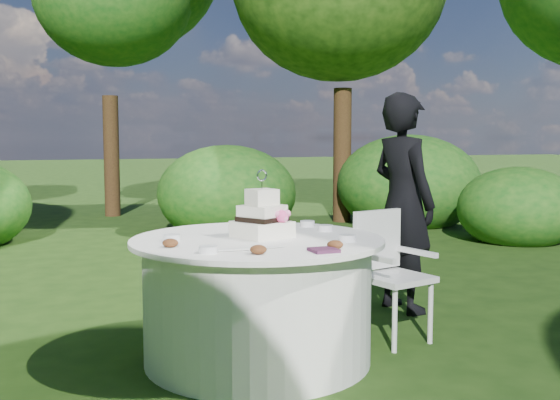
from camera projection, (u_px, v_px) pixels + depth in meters
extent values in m
plane|color=#1A360E|center=(258.00, 359.00, 4.10)|extent=(80.00, 80.00, 0.00)
cube|color=#461E3A|center=(324.00, 250.00, 3.54)|extent=(0.14, 0.14, 0.02)
ellipsoid|color=silver|center=(245.00, 249.00, 3.60)|extent=(0.48, 0.07, 0.01)
imported|color=black|center=(403.00, 203.00, 5.21)|extent=(0.52, 0.70, 1.74)
cylinder|color=silver|center=(258.00, 302.00, 4.07)|extent=(1.40, 1.40, 0.74)
cylinder|color=white|center=(257.00, 240.00, 4.03)|extent=(1.56, 1.56, 0.03)
cube|color=white|center=(262.00, 229.00, 4.06)|extent=(0.38, 0.38, 0.10)
cube|color=silver|center=(262.00, 213.00, 4.05)|extent=(0.31, 0.31, 0.10)
cube|color=beige|center=(262.00, 197.00, 4.04)|extent=(0.19, 0.19, 0.10)
cube|color=black|center=(262.00, 219.00, 4.05)|extent=(0.33, 0.33, 0.03)
sphere|color=#F0468F|center=(282.00, 217.00, 4.00)|extent=(0.08, 0.08, 0.08)
cylinder|color=silver|center=(262.00, 185.00, 4.03)|extent=(0.01, 0.01, 0.05)
torus|color=white|center=(262.00, 175.00, 4.03)|extent=(0.07, 0.02, 0.07)
cube|color=silver|center=(395.00, 278.00, 4.42)|extent=(0.50, 0.50, 0.04)
cube|color=silver|center=(377.00, 239.00, 4.55)|extent=(0.41, 0.13, 0.41)
cylinder|color=silver|center=(395.00, 321.00, 4.22)|extent=(0.04, 0.04, 0.42)
cylinder|color=silver|center=(430.00, 313.00, 4.40)|extent=(0.04, 0.04, 0.42)
cylinder|color=white|center=(360.00, 310.00, 4.49)|extent=(0.04, 0.04, 0.42)
cylinder|color=white|center=(395.00, 303.00, 4.68)|extent=(0.04, 0.04, 0.42)
cube|color=silver|center=(374.00, 258.00, 4.30)|extent=(0.12, 0.37, 0.03)
cube|color=silver|center=(416.00, 252.00, 4.52)|extent=(0.12, 0.37, 0.03)
cylinder|color=silver|center=(208.00, 250.00, 3.49)|extent=(0.10, 0.10, 0.04)
cylinder|color=silver|center=(348.00, 238.00, 3.89)|extent=(0.10, 0.10, 0.04)
cylinder|color=silver|center=(325.00, 228.00, 4.33)|extent=(0.10, 0.10, 0.04)
cylinder|color=silver|center=(307.00, 224.00, 4.55)|extent=(0.10, 0.10, 0.04)
cylinder|color=silver|center=(172.00, 238.00, 3.91)|extent=(0.10, 0.10, 0.04)
ellipsoid|color=#562D16|center=(170.00, 243.00, 3.68)|extent=(0.09, 0.09, 0.05)
ellipsoid|color=#562D16|center=(284.00, 223.00, 4.55)|extent=(0.09, 0.09, 0.05)
ellipsoid|color=#562D16|center=(258.00, 250.00, 3.47)|extent=(0.09, 0.09, 0.05)
ellipsoid|color=#562D16|center=(335.00, 245.00, 3.62)|extent=(0.09, 0.09, 0.05)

